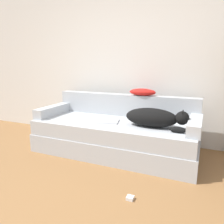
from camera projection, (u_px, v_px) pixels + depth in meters
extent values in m
plane|color=olive|center=(22.00, 219.00, 1.74)|extent=(20.00, 20.00, 0.00)
cube|color=silver|center=(123.00, 55.00, 3.46)|extent=(7.08, 0.06, 2.70)
cube|color=#B2B7BC|center=(115.00, 144.00, 3.06)|extent=(2.21, 0.92, 0.25)
cube|color=#B2B7BC|center=(115.00, 128.00, 3.00)|extent=(2.17, 0.88, 0.20)
cube|color=#B2B7BC|center=(125.00, 105.00, 3.30)|extent=(2.17, 0.15, 0.32)
cube|color=#B2B7BC|center=(53.00, 110.00, 3.37)|extent=(0.15, 0.73, 0.14)
cube|color=#B2B7BC|center=(195.00, 125.00, 2.56)|extent=(0.15, 0.73, 0.14)
ellipsoid|color=black|center=(151.00, 117.00, 2.71)|extent=(0.65, 0.29, 0.23)
sphere|color=black|center=(182.00, 118.00, 2.56)|extent=(0.16, 0.16, 0.16)
cone|color=black|center=(182.00, 114.00, 2.51)|extent=(0.06, 0.06, 0.07)
cone|color=black|center=(183.00, 112.00, 2.59)|extent=(0.06, 0.06, 0.07)
ellipsoid|color=black|center=(178.00, 130.00, 2.48)|extent=(0.19, 0.07, 0.07)
cube|color=silver|center=(107.00, 121.00, 2.97)|extent=(0.37, 0.32, 0.02)
ellipsoid|color=red|center=(142.00, 92.00, 3.13)|extent=(0.38, 0.18, 0.10)
cube|color=silver|center=(130.00, 198.00, 1.99)|extent=(0.06, 0.06, 0.03)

